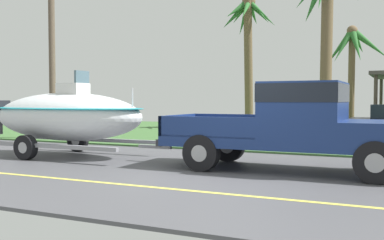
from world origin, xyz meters
The scene contains 7 objects.
ground centered at (0.00, 8.38, -0.01)m, with size 36.00×22.00×0.11m.
pickup_truck_towing centered at (1.22, 1.10, 1.06)m, with size 5.59×1.99×1.93m.
boat_on_trailer centered at (-5.22, 1.10, 1.10)m, with size 5.88×2.31×2.33m.
palm_tree_near_left centered at (-4.19, 13.88, 5.12)m, with size 2.72×3.23×6.90m.
palm_tree_near_right centered at (0.84, 14.87, 3.87)m, with size 3.25×2.78×5.14m.
palm_tree_mid centered at (0.75, 7.42, 4.72)m, with size 3.04×3.01×6.31m.
utility_pole centered at (-9.07, 4.88, 3.81)m, with size 0.24×1.80×7.31m.
Camera 1 is at (3.21, -8.85, 1.57)m, focal length 42.99 mm.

